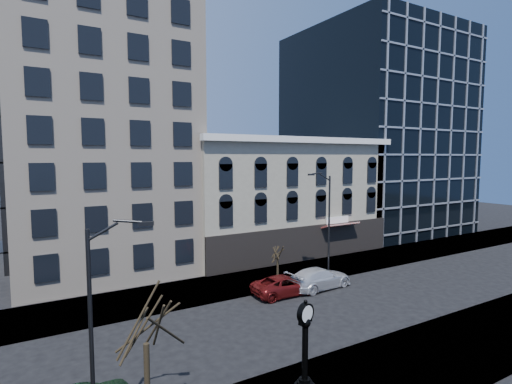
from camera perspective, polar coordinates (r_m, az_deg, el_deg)
ground at (r=26.29m, az=0.71°, el=-18.54°), size 160.00×160.00×0.00m
sidewalk_far at (r=32.92m, az=-6.74°, el=-13.52°), size 160.00×6.00×0.12m
cream_tower at (r=40.96m, az=-21.82°, el=17.09°), size 15.90×15.40×42.50m
victorian_row at (r=44.19m, az=3.33°, el=-0.85°), size 22.60×11.19×12.50m
glass_office at (r=60.96m, az=16.60°, el=8.09°), size 20.00×20.15×28.00m
street_clock at (r=19.08m, az=7.02°, el=-21.48°), size 0.94×0.94×4.17m
street_lamp_near at (r=14.63m, az=-20.37°, el=-11.15°), size 2.08×1.02×8.46m
street_lamp_far at (r=35.05m, az=9.55°, el=-0.62°), size 2.39×0.54×9.26m
bare_tree_near at (r=14.51m, az=-15.50°, el=-16.98°), size 3.85×3.85×6.61m
bare_tree_far at (r=34.27m, az=3.12°, el=-8.20°), size 1.98×1.98×3.40m
car_far_a at (r=31.39m, az=4.19°, el=-13.13°), size 5.38×2.59×1.48m
car_far_b at (r=33.08m, az=9.01°, el=-12.05°), size 5.91×2.80×1.67m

